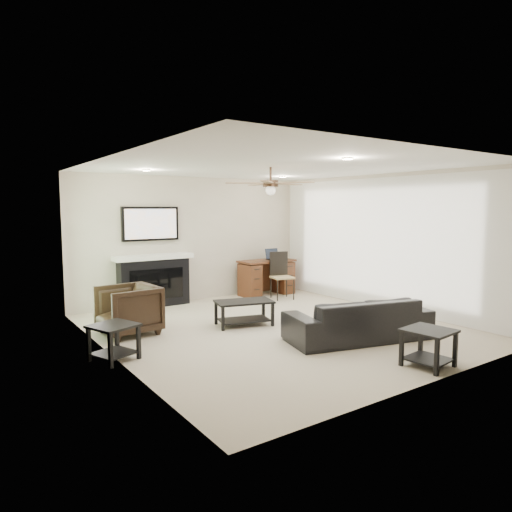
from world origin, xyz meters
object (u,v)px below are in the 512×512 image
(sofa, at_px, (358,319))
(coffee_table, at_px, (244,313))
(fireplace_unit, at_px, (154,257))
(desk, at_px, (267,277))
(armchair, at_px, (128,310))

(sofa, xyz_separation_m, coffee_table, (-0.90, 1.60, -0.10))
(fireplace_unit, distance_m, desk, 2.54)
(sofa, bearing_deg, coffee_table, -46.14)
(sofa, distance_m, coffee_table, 1.84)
(sofa, bearing_deg, desk, -90.34)
(armchair, xyz_separation_m, desk, (3.53, 1.35, 0.01))
(coffee_table, height_order, fireplace_unit, fireplace_unit)
(sofa, height_order, armchair, armchair)
(coffee_table, height_order, desk, desk)
(coffee_table, relative_size, desk, 0.74)
(sofa, height_order, coffee_table, sofa)
(desk, bearing_deg, fireplace_unit, 174.18)
(coffee_table, bearing_deg, armchair, 177.11)
(armchair, distance_m, desk, 3.78)
(fireplace_unit, xyz_separation_m, desk, (2.46, -0.25, -0.57))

